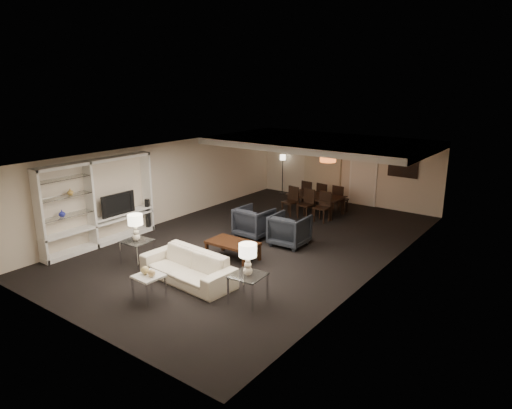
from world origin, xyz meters
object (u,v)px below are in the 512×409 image
object	(u,v)px
armchair_left	(254,222)
television	(116,204)
armchair_right	(290,230)
chair_fm	(325,196)
marble_table	(149,287)
vase_blue	(62,213)
floor_lamp	(282,174)
dining_table	(315,204)
floor_speaker	(148,215)
chair_nm	(306,204)
chair_nl	(290,201)
pendant_light	(328,158)
side_table_right	(248,288)
coffee_table	(233,250)
chair_nr	(322,207)
table_lamp_left	(136,228)
vase_amber	(70,192)
chair_fl	(310,194)
side_table_left	(138,252)
sofa	(187,267)
table_lamp_right	(248,260)
chair_fr	(340,199)

from	to	relation	value
armchair_left	television	distance (m)	3.89
television	armchair_right	bearing A→B (deg)	-58.72
chair_fm	marble_table	bearing A→B (deg)	99.87
vase_blue	floor_lamp	distance (m)	8.92
dining_table	floor_lamp	world-z (taller)	floor_lamp
floor_speaker	chair_nm	distance (m)	4.98
armchair_left	chair_nl	xyz separation A→B (m)	(-0.32, 2.41, 0.04)
marble_table	chair_nl	distance (m)	6.88
pendant_light	vase_blue	bearing A→B (deg)	-116.71
side_table_right	coffee_table	bearing A→B (deg)	136.74
chair_nr	armchair_right	bearing A→B (deg)	-81.14
television	chair_nm	distance (m)	5.89
coffee_table	chair_nr	bearing A→B (deg)	86.07
table_lamp_left	vase_amber	bearing A→B (deg)	-164.99
coffee_table	side_table_right	size ratio (longest dim) A/B	2.00
armchair_right	table_lamp_left	bearing A→B (deg)	52.76
armchair_left	chair_fl	xyz separation A→B (m)	(-0.32, 3.71, 0.04)
floor_speaker	floor_lamp	bearing A→B (deg)	67.35
side_table_right	vase_blue	distance (m)	5.37
vase_blue	armchair_left	bearing A→B (deg)	54.21
armchair_right	chair_nr	distance (m)	2.43
side_table_left	chair_nl	size ratio (longest dim) A/B	0.67
coffee_table	chair_nm	xyz separation A→B (m)	(-0.32, 4.11, 0.25)
sofa	armchair_right	size ratio (longest dim) A/B	2.45
sofa	chair_nl	world-z (taller)	chair_nl
sofa	armchair_left	distance (m)	3.36
table_lamp_right	side_table_left	bearing A→B (deg)	180.00
pendant_light	television	distance (m)	6.69
armchair_left	dining_table	xyz separation A→B (m)	(0.28, 3.06, -0.11)
sofa	side_table_left	bearing A→B (deg)	-175.97
chair_fm	floor_lamp	xyz separation A→B (m)	(-2.45, 1.08, 0.30)
table_lamp_left	table_lamp_right	size ratio (longest dim) A/B	1.00
marble_table	chair_fm	bearing A→B (deg)	92.24
floor_lamp	floor_speaker	bearing A→B (deg)	-96.03
table_lamp_left	pendant_light	bearing A→B (deg)	74.54
armchair_right	chair_nl	world-z (taller)	chair_nl
vase_blue	television	bearing A→B (deg)	88.91
table_lamp_right	chair_nl	world-z (taller)	table_lamp_right
side_table_right	floor_lamp	size ratio (longest dim) A/B	0.41
chair_nm	chair_fl	distance (m)	1.43
side_table_left	vase_blue	bearing A→B (deg)	-157.03
side_table_right	chair_fm	bearing A→B (deg)	106.05
chair_fr	sofa	bearing A→B (deg)	92.75
table_lamp_left	table_lamp_right	distance (m)	3.40
armchair_left	floor_speaker	size ratio (longest dim) A/B	0.97
armchair_left	dining_table	size ratio (longest dim) A/B	0.52
coffee_table	floor_speaker	distance (m)	3.45
pendant_light	chair_fr	bearing A→B (deg)	70.93
marble_table	side_table_right	bearing A→B (deg)	32.91
armchair_right	vase_amber	xyz separation A→B (m)	(-4.14, -3.79, 1.21)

